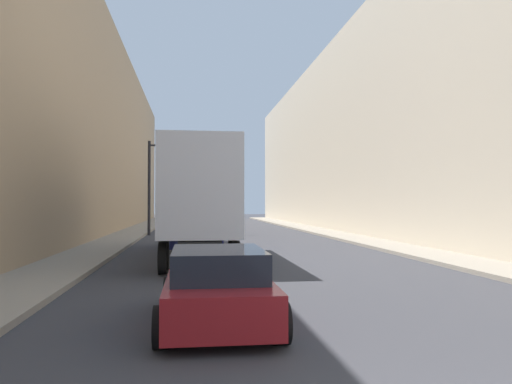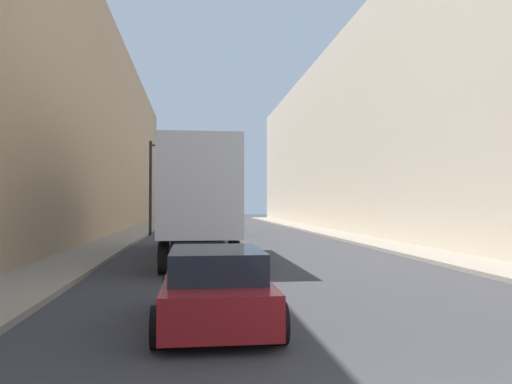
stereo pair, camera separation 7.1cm
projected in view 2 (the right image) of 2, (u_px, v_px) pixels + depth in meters
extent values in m
cube|color=gray|center=(336.00, 234.00, 33.85)|extent=(2.30, 80.00, 0.15)
cube|color=gray|center=(127.00, 236.00, 32.14)|extent=(2.30, 80.00, 0.15)
cube|color=beige|center=(393.00, 127.00, 34.53)|extent=(6.00, 80.00, 14.90)
cube|color=tan|center=(61.00, 123.00, 31.80)|extent=(6.00, 80.00, 14.65)
cube|color=silver|center=(199.00, 190.00, 18.82)|extent=(2.53, 9.28, 3.14)
cube|color=black|center=(198.00, 236.00, 18.78)|extent=(1.27, 9.28, 0.24)
cube|color=navy|center=(197.00, 219.00, 24.87)|extent=(2.53, 2.98, 2.82)
cylinder|color=black|center=(163.00, 258.00, 15.22)|extent=(0.25, 1.00, 1.00)
cylinder|color=black|center=(235.00, 257.00, 15.50)|extent=(0.25, 1.00, 1.00)
cylinder|color=black|center=(165.00, 254.00, 16.41)|extent=(0.25, 1.00, 1.00)
cylinder|color=black|center=(233.00, 253.00, 16.69)|extent=(0.25, 1.00, 1.00)
cylinder|color=black|center=(175.00, 237.00, 24.71)|extent=(0.25, 1.00, 1.00)
cylinder|color=black|center=(220.00, 237.00, 24.99)|extent=(0.25, 1.00, 1.00)
cube|color=maroon|center=(216.00, 294.00, 9.00)|extent=(1.80, 4.20, 0.67)
cube|color=#1E232D|center=(216.00, 263.00, 8.80)|extent=(1.58, 2.31, 0.50)
cylinder|color=black|center=(169.00, 292.00, 10.27)|extent=(0.25, 0.64, 0.64)
cylinder|color=black|center=(255.00, 291.00, 10.49)|extent=(0.25, 0.64, 0.64)
cylinder|color=black|center=(159.00, 327.00, 7.39)|extent=(0.25, 0.64, 0.64)
cylinder|color=black|center=(279.00, 323.00, 7.61)|extent=(0.25, 0.64, 0.64)
cylinder|color=black|center=(151.00, 188.00, 34.18)|extent=(0.20, 0.20, 6.47)
cube|color=black|center=(191.00, 146.00, 34.59)|extent=(5.55, 0.12, 0.12)
cube|color=black|center=(171.00, 153.00, 34.41)|extent=(0.30, 0.24, 0.90)
sphere|color=green|center=(171.00, 153.00, 34.27)|extent=(0.18, 0.18, 0.18)
cube|color=black|center=(191.00, 153.00, 34.58)|extent=(0.30, 0.24, 0.90)
sphere|color=gold|center=(191.00, 157.00, 34.43)|extent=(0.18, 0.18, 0.18)
cube|color=black|center=(211.00, 154.00, 34.75)|extent=(0.30, 0.24, 0.90)
sphere|color=green|center=(211.00, 157.00, 34.61)|extent=(0.18, 0.18, 0.18)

